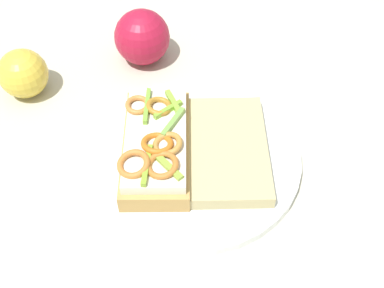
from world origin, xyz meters
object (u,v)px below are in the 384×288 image
object	(u,v)px
apple_0	(23,73)
sandwich	(156,144)
bread_slice_side	(227,149)
plate	(192,157)
apple_2	(142,37)

from	to	relation	value
apple_0	sandwich	bearing A→B (deg)	-90.21
sandwich	bread_slice_side	size ratio (longest dim) A/B	1.14
plate	sandwich	distance (m)	0.05
plate	apple_0	bearing A→B (deg)	95.38
plate	sandwich	world-z (taller)	sandwich
sandwich	apple_0	size ratio (longest dim) A/B	2.72
sandwich	bread_slice_side	bearing A→B (deg)	-89.12
sandwich	apple_0	distance (m)	0.23
bread_slice_side	plate	bearing A→B (deg)	89.16
apple_2	sandwich	bearing A→B (deg)	-137.76
apple_0	apple_2	xyz separation A→B (m)	(0.15, -0.09, 0.01)
bread_slice_side	apple_2	bearing A→B (deg)	29.10
bread_slice_side	apple_2	distance (m)	0.24
sandwich	apple_2	size ratio (longest dim) A/B	2.28
sandwich	bread_slice_side	world-z (taller)	sandwich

